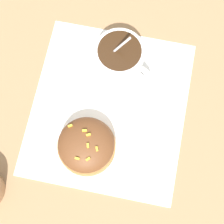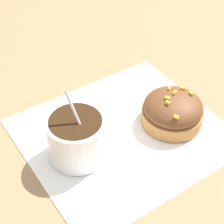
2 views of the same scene
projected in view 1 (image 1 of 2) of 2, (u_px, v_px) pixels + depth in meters
name	position (u px, v px, depth m)	size (l,w,h in m)	color
ground_plane	(109.00, 108.00, 0.65)	(3.00, 3.00, 0.00)	#93704C
paper_napkin	(109.00, 108.00, 0.65)	(0.32, 0.29, 0.00)	white
coffee_cup	(120.00, 59.00, 0.63)	(0.08, 0.11, 0.11)	white
frosted_pastry	(86.00, 145.00, 0.61)	(0.10, 0.10, 0.05)	#B2753D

